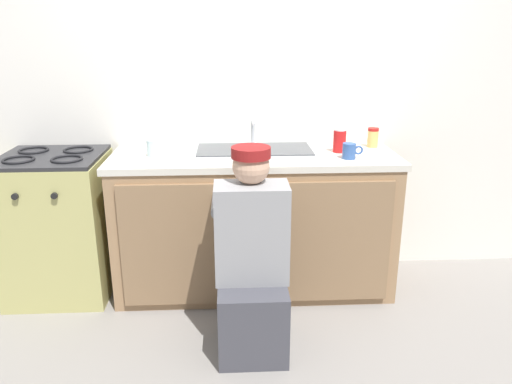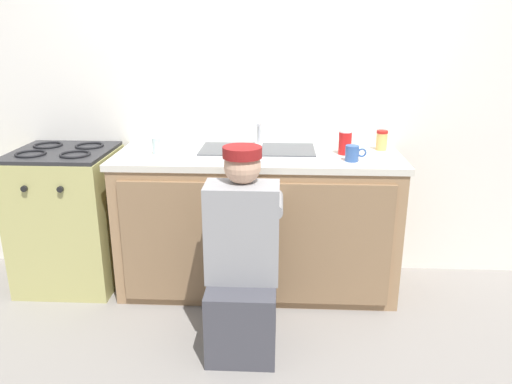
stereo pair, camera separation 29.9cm
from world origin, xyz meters
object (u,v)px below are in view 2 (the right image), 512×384
(soda_cup_red, at_px, (345,142))
(water_glass, at_px, (157,146))
(plumber_person, at_px, (242,269))
(coffee_mug, at_px, (353,153))
(stove_range, at_px, (69,218))
(condiment_jar, at_px, (382,140))
(sink_double_basin, at_px, (258,151))

(soda_cup_red, height_order, water_glass, soda_cup_red)
(soda_cup_red, bearing_deg, water_glass, -177.93)
(plumber_person, bearing_deg, coffee_mug, 41.17)
(stove_range, distance_m, water_glass, 0.80)
(stove_range, relative_size, plumber_person, 0.85)
(condiment_jar, distance_m, coffee_mug, 0.38)
(condiment_jar, bearing_deg, coffee_mug, -126.90)
(stove_range, relative_size, soda_cup_red, 6.17)
(plumber_person, bearing_deg, stove_range, 150.78)
(plumber_person, xyz_separation_m, soda_cup_red, (0.59, 0.71, 0.53))
(coffee_mug, distance_m, water_glass, 1.21)
(coffee_mug, height_order, water_glass, water_glass)
(water_glass, bearing_deg, soda_cup_red, 2.07)
(soda_cup_red, relative_size, condiment_jar, 1.19)
(sink_double_basin, relative_size, soda_cup_red, 5.26)
(stove_range, bearing_deg, soda_cup_red, 1.12)
(sink_double_basin, distance_m, water_glass, 0.63)
(stove_range, xyz_separation_m, condiment_jar, (2.05, 0.16, 0.51))
(sink_double_basin, height_order, coffee_mug, sink_double_basin)
(plumber_person, relative_size, condiment_jar, 8.63)
(soda_cup_red, bearing_deg, sink_double_basin, -176.53)
(plumber_person, height_order, condiment_jar, plumber_person)
(plumber_person, relative_size, coffee_mug, 8.76)
(stove_range, bearing_deg, condiment_jar, 4.56)
(condiment_jar, relative_size, coffee_mug, 1.02)
(sink_double_basin, relative_size, plumber_person, 0.72)
(stove_range, distance_m, soda_cup_red, 1.88)
(water_glass, bearing_deg, coffee_mug, -6.13)
(soda_cup_red, distance_m, condiment_jar, 0.28)
(plumber_person, distance_m, soda_cup_red, 1.07)
(plumber_person, distance_m, water_glass, 1.02)
(sink_double_basin, xyz_separation_m, coffee_mug, (0.57, -0.14, 0.03))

